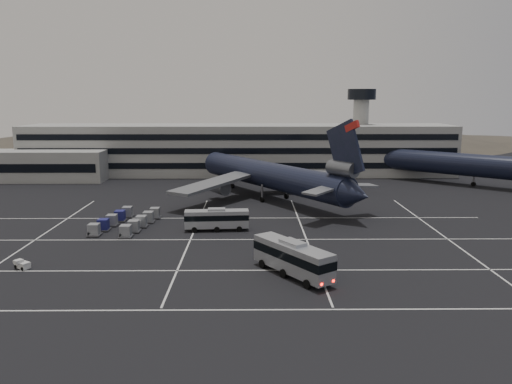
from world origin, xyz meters
TOP-DOWN VIEW (x-y plane):
  - ground at (0.00, 0.00)m, footprint 260.00×260.00m
  - lane_markings at (0.95, 0.72)m, footprint 90.00×55.62m
  - terminal at (-2.95, 71.14)m, footprint 125.00×26.00m
  - hills at (17.99, 170.00)m, footprint 352.00×180.00m
  - trijet_main at (7.57, 35.07)m, footprint 40.81×51.02m
  - trijet_far at (59.21, 49.97)m, footprint 47.51×41.77m
  - bus_near at (8.52, -11.86)m, footprint 9.54×11.95m
  - bus_far at (-2.26, 9.54)m, footprint 10.68×3.24m
  - tug_a at (-15.80, 10.99)m, footprint 1.78×2.43m
  - tug_b at (-25.91, -9.08)m, footprint 2.30×2.08m
  - uld_cluster at (-17.81, 12.17)m, footprint 9.83×16.12m

SIDE VIEW (x-z plane):
  - hills at x=17.99m, z-range -34.07..9.93m
  - ground at x=0.00m, z-range 0.00..0.00m
  - lane_markings at x=0.95m, z-range 0.00..0.01m
  - tug_b at x=-25.91m, z-range -0.07..1.20m
  - tug_a at x=-15.80m, z-range -0.08..1.33m
  - uld_cluster at x=-17.81m, z-range -0.02..1.94m
  - bus_far at x=-2.26m, z-range 0.18..3.90m
  - bus_near at x=8.52m, z-range 0.21..4.64m
  - trijet_main at x=7.57m, z-range -3.79..14.29m
  - trijet_far at x=59.21m, z-range -3.61..14.47m
  - terminal at x=-2.95m, z-range -5.07..18.93m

